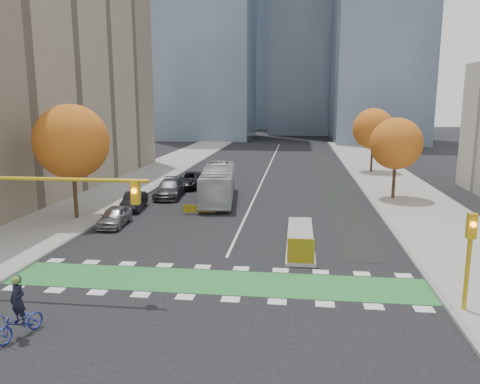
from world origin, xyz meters
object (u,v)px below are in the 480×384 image
(hazard_board, at_px, (301,251))
(tree_east_far, at_px, (373,129))
(cyclist, at_px, (19,317))
(parked_car_d, at_px, (191,180))
(traffic_signal_east, at_px, (470,247))
(parked_car_a, at_px, (115,216))
(parked_car_b, at_px, (134,201))
(bus, at_px, (218,183))
(traffic_signal_west, at_px, (26,203))
(parked_car_c, at_px, (169,189))
(tree_east_near, at_px, (396,144))
(tree_west, at_px, (72,142))

(hazard_board, height_order, tree_east_far, tree_east_far)
(cyclist, bearing_deg, parked_car_d, 109.25)
(traffic_signal_east, height_order, parked_car_a, traffic_signal_east)
(tree_east_far, distance_m, parked_car_b, 31.34)
(bus, bearing_deg, hazard_board, -72.19)
(tree_east_far, height_order, parked_car_b, tree_east_far)
(traffic_signal_west, relative_size, parked_car_c, 1.58)
(tree_east_near, distance_m, parked_car_b, 22.33)
(tree_east_far, bearing_deg, parked_car_b, -133.91)
(parked_car_b, xyz_separation_m, parked_car_c, (1.48, 5.00, 0.12))
(tree_east_far, distance_m, bus, 24.18)
(parked_car_b, bearing_deg, parked_car_a, -92.32)
(traffic_signal_west, relative_size, parked_car_b, 2.11)
(traffic_signal_west, bearing_deg, parked_car_d, 87.45)
(hazard_board, distance_m, tree_east_near, 19.93)
(traffic_signal_west, distance_m, parked_car_d, 26.41)
(tree_east_far, height_order, parked_car_c, tree_east_far)
(parked_car_a, bearing_deg, traffic_signal_east, -33.38)
(traffic_signal_east, relative_size, parked_car_d, 0.76)
(parked_car_b, bearing_deg, tree_east_far, 39.11)
(parked_car_d, bearing_deg, traffic_signal_east, -49.97)
(parked_car_b, bearing_deg, tree_east_near, 9.80)
(hazard_board, relative_size, parked_car_a, 0.36)
(bus, height_order, parked_car_b, bus)
(parked_car_a, xyz_separation_m, parked_car_c, (1.07, 10.00, 0.12))
(tree_west, xyz_separation_m, parked_car_d, (5.23, 13.67, -4.87))
(traffic_signal_east, relative_size, parked_car_c, 0.76)
(tree_east_far, bearing_deg, hazard_board, -104.12)
(traffic_signal_east, distance_m, cyclist, 17.13)
(hazard_board, xyz_separation_m, tree_east_near, (8.00, 17.80, 4.06))
(bus, bearing_deg, tree_east_near, 1.99)
(tree_west, height_order, bus, tree_west)
(tree_west, distance_m, bus, 12.61)
(parked_car_b, bearing_deg, traffic_signal_east, -46.66)
(traffic_signal_west, bearing_deg, tree_east_near, 48.48)
(traffic_signal_west, relative_size, cyclist, 3.68)
(hazard_board, distance_m, bus, 17.12)
(traffic_signal_east, xyz_separation_m, cyclist, (-16.53, -4.07, -1.96))
(traffic_signal_west, distance_m, traffic_signal_east, 18.48)
(hazard_board, distance_m, parked_car_d, 24.01)
(traffic_signal_west, distance_m, parked_car_b, 16.56)
(tree_west, distance_m, parked_car_b, 6.85)
(traffic_signal_west, bearing_deg, traffic_signal_east, 0.01)
(tree_east_near, bearing_deg, cyclist, -124.15)
(tree_east_near, distance_m, traffic_signal_west, 30.08)
(traffic_signal_east, height_order, cyclist, traffic_signal_east)
(tree_west, distance_m, traffic_signal_west, 13.25)
(traffic_signal_west, relative_size, parked_car_d, 1.58)
(tree_west, bearing_deg, hazard_board, -25.99)
(tree_west, bearing_deg, cyclist, -70.19)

